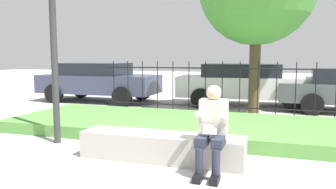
# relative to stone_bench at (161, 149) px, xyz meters

# --- Properties ---
(ground_plane) EXTENTS (60.00, 60.00, 0.00)m
(ground_plane) POSITION_rel_stone_bench_xyz_m (0.15, 0.00, -0.19)
(ground_plane) COLOR #B2AFA8
(stone_bench) EXTENTS (2.57, 0.56, 0.42)m
(stone_bench) POSITION_rel_stone_bench_xyz_m (0.00, 0.00, 0.00)
(stone_bench) COLOR #ADA89E
(stone_bench) RESTS_ON ground_plane
(person_seated_reader) EXTENTS (0.42, 0.73, 1.22)m
(person_seated_reader) POSITION_rel_stone_bench_xyz_m (0.85, -0.31, 0.47)
(person_seated_reader) COLOR black
(person_seated_reader) RESTS_ON ground_plane
(grass_berm) EXTENTS (8.29, 2.72, 0.24)m
(grass_berm) POSITION_rel_stone_bench_xyz_m (0.15, 2.06, -0.06)
(grass_berm) COLOR #569342
(grass_berm) RESTS_ON ground_plane
(iron_fence) EXTENTS (6.29, 0.03, 1.49)m
(iron_fence) POSITION_rel_stone_bench_xyz_m (0.15, 3.84, 0.59)
(iron_fence) COLOR black
(iron_fence) RESTS_ON ground_plane
(car_parked_left) EXTENTS (4.25, 1.91, 1.39)m
(car_parked_left) POSITION_rel_stone_bench_xyz_m (-4.37, 5.74, 0.57)
(car_parked_left) COLOR #383D56
(car_parked_left) RESTS_ON ground_plane
(car_parked_center) EXTENTS (4.49, 2.06, 1.38)m
(car_parked_center) POSITION_rel_stone_bench_xyz_m (0.78, 6.23, 0.56)
(car_parked_center) COLOR silver
(car_parked_center) RESTS_ON ground_plane
(street_lamp) EXTENTS (0.28, 0.28, 3.87)m
(street_lamp) POSITION_rel_stone_bench_xyz_m (-2.20, 0.39, 2.20)
(street_lamp) COLOR #2D2D30
(street_lamp) RESTS_ON ground_plane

